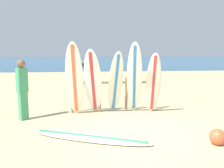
{
  "coord_description": "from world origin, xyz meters",
  "views": [
    {
      "loc": [
        -1.17,
        -5.15,
        1.97
      ],
      "look_at": [
        -0.34,
        2.45,
        0.89
      ],
      "focal_mm": 35.99,
      "sensor_mm": 36.0,
      "label": 1
    }
  ],
  "objects": [
    {
      "name": "surfboard_leaning_left",
      "position": [
        -1.0,
        1.78,
        1.04
      ],
      "size": [
        0.71,
        1.06,
        2.09
      ],
      "color": "white",
      "rests_on": "ground"
    },
    {
      "name": "surfboard_leaning_center_left",
      "position": [
        -0.29,
        1.86,
        1.01
      ],
      "size": [
        0.55,
        0.96,
        2.02
      ],
      "color": "silver",
      "rests_on": "ground"
    },
    {
      "name": "surfboard_leaning_center",
      "position": [
        0.29,
        1.72,
        1.15
      ],
      "size": [
        0.69,
        1.18,
        2.29
      ],
      "color": "white",
      "rests_on": "ground"
    },
    {
      "name": "surfboard_rack",
      "position": [
        -0.34,
        2.15,
        0.71
      ],
      "size": [
        2.79,
        0.09,
        1.14
      ],
      "color": "olive",
      "rests_on": "ground"
    },
    {
      "name": "surfboard_lying_on_sand",
      "position": [
        -1.13,
        -0.19,
        0.04
      ],
      "size": [
        2.87,
        1.62,
        0.08
      ],
      "color": "white",
      "rests_on": "ground"
    },
    {
      "name": "beach_ball",
      "position": [
        1.59,
        -0.82,
        0.17
      ],
      "size": [
        0.35,
        0.35,
        0.35
      ],
      "primitive_type": "sphere",
      "color": "#CC5933",
      "rests_on": "ground"
    },
    {
      "name": "ocean_water",
      "position": [
        0.0,
        58.0,
        0.0
      ],
      "size": [
        120.0,
        80.0,
        0.01
      ],
      "primitive_type": "cube",
      "color": "#1E5984",
      "rests_on": "ground"
    },
    {
      "name": "small_boat_offshore",
      "position": [
        -1.83,
        29.22,
        0.26
      ],
      "size": [
        2.56,
        1.51,
        0.71
      ],
      "color": "#333842",
      "rests_on": "ocean_water"
    },
    {
      "name": "ground_plane",
      "position": [
        0.0,
        0.0,
        0.0
      ],
      "size": [
        120.0,
        120.0,
        0.0
      ],
      "primitive_type": "plane",
      "color": "tan"
    },
    {
      "name": "surfboard_leaning_far_left",
      "position": [
        -1.57,
        1.8,
        1.15
      ],
      "size": [
        0.62,
        0.65,
        2.3
      ],
      "color": "silver",
      "rests_on": "ground"
    },
    {
      "name": "beachgoer_standing",
      "position": [
        -3.06,
        1.51,
        0.98
      ],
      "size": [
        0.33,
        0.33,
        1.77
      ],
      "color": "#3F9966",
      "rests_on": "ground"
    },
    {
      "name": "surfboard_leaning_center_right",
      "position": [
        0.91,
        1.75,
        0.99
      ],
      "size": [
        0.56,
        0.76,
        1.98
      ],
      "color": "silver",
      "rests_on": "ground"
    }
  ]
}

